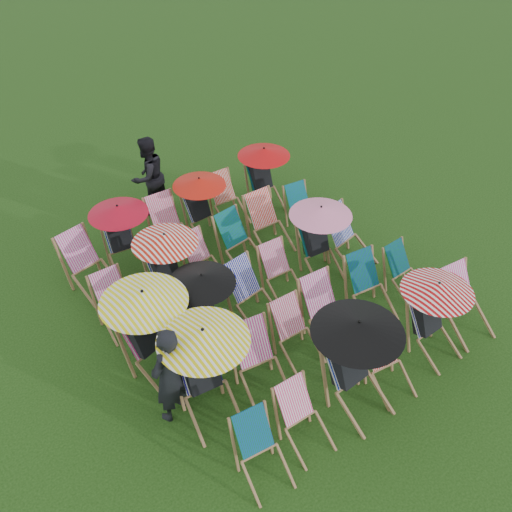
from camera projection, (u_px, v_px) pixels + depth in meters
ground at (265, 307)px, 9.47m from camera, size 100.00×100.00×0.00m
deckchair_0 at (262, 453)px, 6.92m from camera, size 0.69×0.86×0.85m
deckchair_1 at (304, 420)px, 7.29m from camera, size 0.62×0.82×0.84m
deckchair_2 at (357, 364)px, 7.54m from camera, size 1.23×1.27×1.46m
deckchair_3 at (390, 366)px, 7.97m from camera, size 0.68×0.85×0.83m
deckchair_4 at (435, 317)px, 8.36m from camera, size 1.06×1.10×1.25m
deckchair_5 at (467, 304)px, 8.81m from camera, size 0.80×1.01×1.00m
deckchair_6 at (206, 372)px, 7.45m from camera, size 1.22×1.30×1.44m
deckchair_7 at (261, 363)px, 7.92m from camera, size 0.80×0.99×0.96m
deckchair_8 at (297, 334)px, 8.42m from camera, size 0.65×0.86×0.88m
deckchair_9 at (328, 312)px, 8.70m from camera, size 0.74×0.96×0.96m
deckchair_10 at (371, 288)px, 9.12m from camera, size 0.78×0.98×0.96m
deckchair_11 at (406, 272)px, 9.54m from camera, size 0.55×0.76×0.82m
deckchair_12 at (151, 333)px, 7.99m from camera, size 1.23×1.34×1.46m
deckchair_13 at (205, 307)px, 8.56m from camera, size 1.02×1.06×1.21m
deckchair_14 at (253, 295)px, 9.01m from camera, size 0.70×0.93×0.96m
deckchair_15 at (282, 273)px, 9.49m from camera, size 0.64×0.84×0.85m
deckchair_16 at (320, 239)px, 9.79m from camera, size 1.07×1.14×1.27m
deckchair_17 at (350, 239)px, 10.09m from camera, size 0.78×1.00×1.00m
deckchair_18 at (117, 304)px, 8.89m from camera, size 0.63×0.84×0.88m
deckchair_19 at (169, 268)px, 9.22m from camera, size 1.07×1.11×1.27m
deckchair_20 at (203, 259)px, 9.79m from camera, size 0.60×0.79×0.82m
deckchair_21 at (241, 242)px, 10.07m from camera, size 0.68×0.91×0.94m
deckchair_22 at (269, 224)px, 10.46m from camera, size 0.72×0.95×0.98m
deckchair_23 at (303, 210)px, 10.93m from camera, size 0.67×0.84×0.83m
deckchair_24 at (89, 265)px, 9.55m from camera, size 0.78×0.99×0.99m
deckchair_25 at (122, 237)px, 9.90m from camera, size 1.03×1.10×1.22m
deckchair_26 at (170, 226)px, 10.43m from camera, size 0.71×0.93×0.95m
deckchair_27 at (202, 206)px, 10.66m from camera, size 0.99×1.03×1.18m
deckchair_28 at (228, 199)px, 11.16m from camera, size 0.66×0.86×0.89m
deckchair_29 at (264, 177)px, 11.41m from camera, size 1.04×1.10×1.23m
person_left at (169, 375)px, 7.38m from camera, size 0.68×0.57×1.59m
person_rear at (148, 176)px, 11.12m from camera, size 0.90×0.77×1.63m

